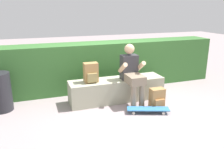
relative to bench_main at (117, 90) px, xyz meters
name	(u,v)px	position (x,y,z in m)	size (l,w,h in m)	color
ground_plane	(123,107)	(0.00, -0.38, -0.24)	(24.00, 24.00, 0.00)	gray
bench_main	(117,90)	(0.00, 0.00, 0.00)	(2.03, 0.51, 0.47)	#A1A289
person_skater	(132,72)	(0.24, -0.22, 0.43)	(0.49, 0.62, 1.22)	#333338
skateboard_near_person	(148,109)	(0.34, -0.80, -0.16)	(0.82, 0.47, 0.09)	teal
backpack_on_bench	(91,73)	(-0.56, -0.01, 0.43)	(0.28, 0.23, 0.40)	#A37A47
backpack_on_ground	(157,98)	(0.62, -0.64, -0.04)	(0.28, 0.23, 0.40)	#A37A47
hedge_row	(104,65)	(0.01, 0.92, 0.33)	(5.80, 0.66, 1.13)	#35692F
trash_bin	(0,92)	(-2.29, 0.26, 0.14)	(0.41, 0.41, 0.76)	#232328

